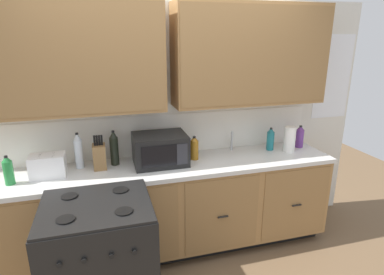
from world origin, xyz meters
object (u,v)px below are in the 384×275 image
(microwave, at_px, (160,149))
(bottle_amber, at_px, (194,148))
(stove_range, at_px, (101,262))
(bottle_teal, at_px, (270,139))
(bottle_clear, at_px, (79,151))
(knife_block, at_px, (100,156))
(bottle_dark, at_px, (114,148))
(paper_towel_roll, at_px, (290,139))
(toaster, at_px, (48,166))
(bottle_violet, at_px, (300,137))
(bottle_green, at_px, (8,170))

(microwave, bearing_deg, bottle_amber, 4.32)
(stove_range, xyz_separation_m, bottle_teal, (1.74, 0.74, 0.56))
(microwave, distance_m, bottle_clear, 0.72)
(knife_block, bearing_deg, bottle_dark, 24.04)
(bottle_teal, bearing_deg, paper_towel_roll, -31.47)
(toaster, bearing_deg, bottle_amber, 2.36)
(bottle_clear, bearing_deg, bottle_violet, -0.99)
(bottle_dark, distance_m, bottle_teal, 1.57)
(bottle_green, height_order, bottle_clear, bottle_clear)
(bottle_amber, bearing_deg, microwave, -175.68)
(bottle_green, distance_m, bottle_amber, 1.57)
(stove_range, bearing_deg, bottle_amber, 37.48)
(paper_towel_roll, bearing_deg, bottle_dark, 175.95)
(knife_block, bearing_deg, bottle_green, -168.60)
(paper_towel_roll, relative_size, bottle_amber, 1.14)
(bottle_clear, bearing_deg, stove_range, -80.27)
(paper_towel_roll, height_order, bottle_violet, paper_towel_roll)
(paper_towel_roll, xyz_separation_m, bottle_amber, (-0.99, 0.05, -0.02))
(bottle_green, relative_size, bottle_dark, 0.75)
(toaster, xyz_separation_m, bottle_dark, (0.55, 0.12, 0.06))
(bottle_green, bearing_deg, knife_block, 11.40)
(microwave, xyz_separation_m, bottle_green, (-1.23, -0.11, -0.02))
(knife_block, xyz_separation_m, bottle_violet, (2.04, 0.03, -0.00))
(knife_block, relative_size, bottle_amber, 1.36)
(bottle_violet, relative_size, bottle_amber, 1.03)
(microwave, relative_size, bottle_amber, 2.11)
(microwave, relative_size, bottle_dark, 1.49)
(knife_block, xyz_separation_m, bottle_teal, (1.70, 0.04, -0.00))
(microwave, height_order, bottle_teal, microwave)
(bottle_green, bearing_deg, bottle_dark, 13.53)
(toaster, bearing_deg, bottle_dark, 12.43)
(toaster, bearing_deg, knife_block, 8.49)
(microwave, distance_m, paper_towel_roll, 1.33)
(toaster, xyz_separation_m, bottle_amber, (1.29, 0.05, 0.02))
(paper_towel_roll, xyz_separation_m, bottle_violet, (0.18, 0.09, -0.02))
(bottle_green, bearing_deg, bottle_violet, 3.49)
(toaster, bearing_deg, bottle_clear, 27.67)
(bottle_teal, bearing_deg, bottle_green, -175.82)
(bottle_violet, bearing_deg, bottle_amber, -178.22)
(stove_range, relative_size, knife_block, 3.06)
(bottle_clear, bearing_deg, bottle_teal, -0.93)
(microwave, xyz_separation_m, bottle_teal, (1.17, 0.07, -0.02))
(stove_range, bearing_deg, bottle_dark, 77.23)
(stove_range, distance_m, bottle_clear, 0.99)
(bottle_teal, bearing_deg, bottle_violet, -1.33)
(paper_towel_roll, distance_m, bottle_amber, 0.99)
(bottle_violet, bearing_deg, stove_range, -160.58)
(toaster, height_order, paper_towel_roll, paper_towel_roll)
(toaster, relative_size, bottle_clear, 0.86)
(paper_towel_roll, distance_m, bottle_violet, 0.20)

